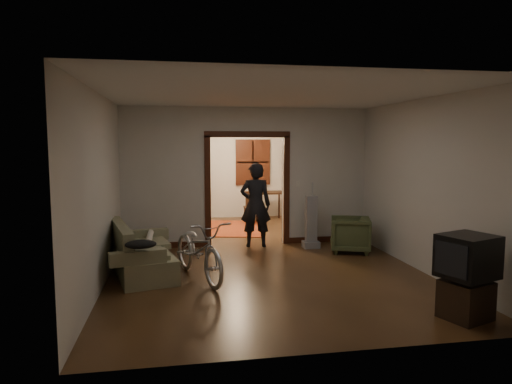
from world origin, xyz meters
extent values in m
cube|color=#362011|center=(0.00, 0.00, 0.00)|extent=(5.00, 8.50, 0.01)
cube|color=white|center=(0.00, 0.00, 2.80)|extent=(5.00, 8.50, 0.01)
cube|color=beige|center=(0.00, 4.25, 1.40)|extent=(5.00, 0.02, 2.80)
cube|color=beige|center=(-2.50, 0.00, 1.40)|extent=(0.02, 8.50, 2.80)
cube|color=beige|center=(2.50, 0.00, 1.40)|extent=(0.02, 8.50, 2.80)
cube|color=beige|center=(0.00, 0.75, 1.40)|extent=(5.00, 0.14, 2.80)
cube|color=#36170C|center=(0.00, 0.75, 1.10)|extent=(1.74, 0.20, 2.32)
cube|color=black|center=(0.70, 4.21, 1.55)|extent=(0.98, 0.06, 1.28)
sphere|color=#FFE0A5|center=(0.00, 2.50, 2.35)|extent=(0.24, 0.24, 0.24)
cube|color=silver|center=(1.05, 0.68, 1.25)|extent=(0.08, 0.01, 0.12)
cube|color=#626342|center=(-1.98, -1.08, 0.41)|extent=(1.19, 1.91, 0.81)
cylinder|color=beige|center=(-1.88, -0.78, 0.53)|extent=(0.10, 0.84, 0.10)
ellipsoid|color=black|center=(-1.93, -1.99, 0.68)|extent=(0.43, 0.32, 0.13)
imported|color=silver|center=(-1.10, -1.50, 0.47)|extent=(1.17, 1.88, 0.93)
imported|color=#414B2A|center=(1.85, -0.23, 0.34)|extent=(0.94, 0.92, 0.67)
cube|color=black|center=(1.94, -3.67, 0.23)|extent=(0.63, 0.60, 0.46)
cube|color=black|center=(1.94, -3.67, 0.76)|extent=(0.73, 0.69, 0.51)
cube|color=gray|center=(1.21, 0.22, 0.53)|extent=(0.34, 0.28, 1.05)
imported|color=black|center=(0.14, 0.53, 0.85)|extent=(0.67, 0.48, 1.70)
cube|color=maroon|center=(-0.15, 2.54, 0.01)|extent=(2.04, 2.43, 0.02)
cube|color=#23321E|center=(-1.24, 3.95, 0.86)|extent=(0.90, 0.55, 1.73)
sphere|color=#1E5972|center=(-1.24, 3.95, 1.94)|extent=(0.28, 0.28, 0.28)
cube|color=black|center=(0.92, 3.64, 0.38)|extent=(1.15, 0.87, 0.76)
cube|color=black|center=(0.49, 3.13, 0.43)|extent=(0.39, 0.39, 0.85)
camera|label=1|loc=(-1.42, -8.41, 2.09)|focal=32.00mm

